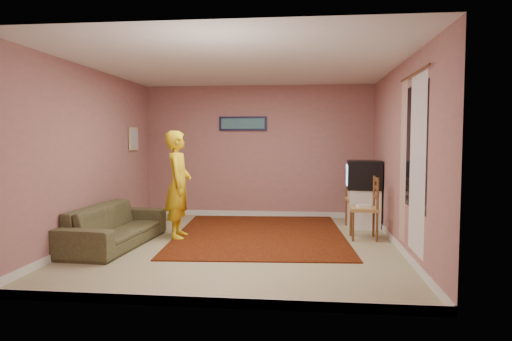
# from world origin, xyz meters

# --- Properties ---
(ground) EXTENTS (5.00, 5.00, 0.00)m
(ground) POSITION_xyz_m (0.00, 0.00, 0.00)
(ground) COLOR tan
(ground) RESTS_ON ground
(wall_back) EXTENTS (4.50, 0.02, 2.60)m
(wall_back) POSITION_xyz_m (0.00, 2.50, 1.30)
(wall_back) COLOR #A86F6E
(wall_back) RESTS_ON ground
(wall_front) EXTENTS (4.50, 0.02, 2.60)m
(wall_front) POSITION_xyz_m (0.00, -2.50, 1.30)
(wall_front) COLOR #A86F6E
(wall_front) RESTS_ON ground
(wall_left) EXTENTS (0.02, 5.00, 2.60)m
(wall_left) POSITION_xyz_m (-2.25, 0.00, 1.30)
(wall_left) COLOR #A86F6E
(wall_left) RESTS_ON ground
(wall_right) EXTENTS (0.02, 5.00, 2.60)m
(wall_right) POSITION_xyz_m (2.25, 0.00, 1.30)
(wall_right) COLOR #A86F6E
(wall_right) RESTS_ON ground
(ceiling) EXTENTS (4.50, 5.00, 0.02)m
(ceiling) POSITION_xyz_m (0.00, 0.00, 2.60)
(ceiling) COLOR silver
(ceiling) RESTS_ON wall_back
(baseboard_back) EXTENTS (4.50, 0.02, 0.10)m
(baseboard_back) POSITION_xyz_m (0.00, 2.49, 0.05)
(baseboard_back) COLOR silver
(baseboard_back) RESTS_ON ground
(baseboard_front) EXTENTS (4.50, 0.02, 0.10)m
(baseboard_front) POSITION_xyz_m (0.00, -2.49, 0.05)
(baseboard_front) COLOR silver
(baseboard_front) RESTS_ON ground
(baseboard_left) EXTENTS (0.02, 5.00, 0.10)m
(baseboard_left) POSITION_xyz_m (-2.24, 0.00, 0.05)
(baseboard_left) COLOR silver
(baseboard_left) RESTS_ON ground
(baseboard_right) EXTENTS (0.02, 5.00, 0.10)m
(baseboard_right) POSITION_xyz_m (2.24, 0.00, 0.05)
(baseboard_right) COLOR silver
(baseboard_right) RESTS_ON ground
(window) EXTENTS (0.01, 1.10, 1.50)m
(window) POSITION_xyz_m (2.24, -0.90, 1.45)
(window) COLOR black
(window) RESTS_ON wall_right
(curtain_sheer) EXTENTS (0.01, 0.75, 2.10)m
(curtain_sheer) POSITION_xyz_m (2.23, -1.05, 1.25)
(curtain_sheer) COLOR white
(curtain_sheer) RESTS_ON wall_right
(curtain_floral) EXTENTS (0.01, 0.35, 2.10)m
(curtain_floral) POSITION_xyz_m (2.21, -0.35, 1.25)
(curtain_floral) COLOR beige
(curtain_floral) RESTS_ON wall_right
(curtain_rod) EXTENTS (0.02, 1.40, 0.02)m
(curtain_rod) POSITION_xyz_m (2.20, -0.90, 2.32)
(curtain_rod) COLOR brown
(curtain_rod) RESTS_ON wall_right
(picture_back) EXTENTS (0.95, 0.04, 0.28)m
(picture_back) POSITION_xyz_m (-0.30, 2.47, 1.85)
(picture_back) COLOR #131434
(picture_back) RESTS_ON wall_back
(picture_left) EXTENTS (0.04, 0.38, 0.42)m
(picture_left) POSITION_xyz_m (-2.22, 1.60, 1.55)
(picture_left) COLOR beige
(picture_left) RESTS_ON wall_left
(area_rug) EXTENTS (2.89, 3.51, 0.02)m
(area_rug) POSITION_xyz_m (0.21, 0.73, 0.01)
(area_rug) COLOR black
(area_rug) RESTS_ON ground
(tv_cabinet) EXTENTS (0.53, 0.48, 0.67)m
(tv_cabinet) POSITION_xyz_m (1.95, 1.51, 0.34)
(tv_cabinet) COLOR white
(tv_cabinet) RESTS_ON ground
(crt_tv) EXTENTS (0.61, 0.55, 0.50)m
(crt_tv) POSITION_xyz_m (1.94, 1.51, 0.92)
(crt_tv) COLOR black
(crt_tv) RESTS_ON tv_cabinet
(chair_a) EXTENTS (0.50, 0.48, 0.55)m
(chair_a) POSITION_xyz_m (1.88, 1.51, 0.61)
(chair_a) COLOR tan
(chair_a) RESTS_ON ground
(dvd_player) EXTENTS (0.39, 0.28, 0.06)m
(dvd_player) POSITION_xyz_m (1.88, 1.51, 0.55)
(dvd_player) COLOR #B9B9BE
(dvd_player) RESTS_ON chair_a
(blue_throw) EXTENTS (0.41, 0.05, 0.43)m
(blue_throw) POSITION_xyz_m (1.88, 1.70, 0.81)
(blue_throw) COLOR #96C2F6
(blue_throw) RESTS_ON chair_a
(chair_b) EXTENTS (0.42, 0.44, 0.53)m
(chair_b) POSITION_xyz_m (1.84, 0.59, 0.59)
(chair_b) COLOR tan
(chair_b) RESTS_ON ground
(game_console) EXTENTS (0.22, 0.17, 0.04)m
(game_console) POSITION_xyz_m (1.84, 0.59, 0.52)
(game_console) COLOR white
(game_console) RESTS_ON chair_b
(sofa) EXTENTS (0.91, 2.05, 0.59)m
(sofa) POSITION_xyz_m (-1.80, -0.24, 0.29)
(sofa) COLOR brown
(sofa) RESTS_ON ground
(person) EXTENTS (0.47, 0.65, 1.67)m
(person) POSITION_xyz_m (-1.03, 0.37, 0.84)
(person) COLOR yellow
(person) RESTS_ON ground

